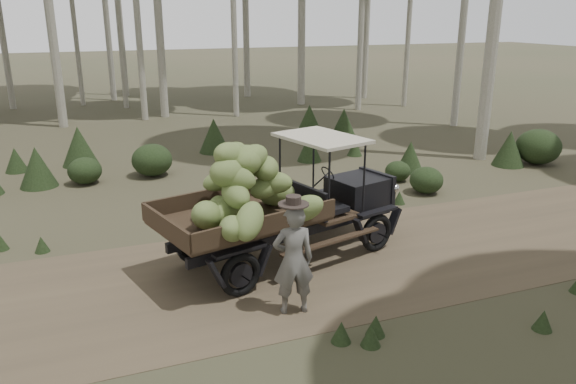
# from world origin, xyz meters

# --- Properties ---
(ground) EXTENTS (120.00, 120.00, 0.00)m
(ground) POSITION_xyz_m (0.00, 0.00, 0.00)
(ground) COLOR #473D2B
(ground) RESTS_ON ground
(dirt_track) EXTENTS (70.00, 4.00, 0.01)m
(dirt_track) POSITION_xyz_m (0.00, 0.00, 0.00)
(dirt_track) COLOR brown
(dirt_track) RESTS_ON ground
(banana_truck) EXTENTS (4.78, 2.90, 2.33)m
(banana_truck) POSITION_xyz_m (1.54, 0.32, 1.31)
(banana_truck) COLOR black
(banana_truck) RESTS_ON ground
(farmer) EXTENTS (0.65, 0.50, 1.77)m
(farmer) POSITION_xyz_m (1.37, -1.30, 0.84)
(farmer) COLOR #5F5C57
(farmer) RESTS_ON ground
(undergrowth) EXTENTS (21.75, 19.82, 1.39)m
(undergrowth) POSITION_xyz_m (1.18, 0.03, 0.50)
(undergrowth) COLOR #233319
(undergrowth) RESTS_ON ground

